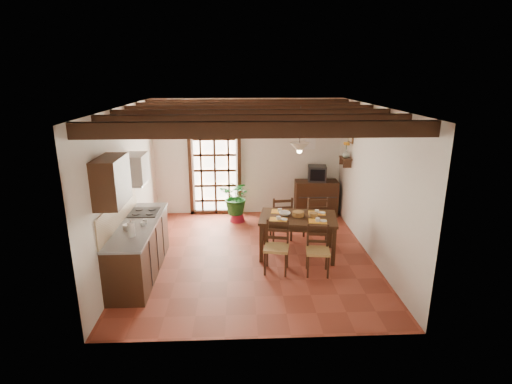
{
  "coord_description": "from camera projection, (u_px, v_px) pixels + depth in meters",
  "views": [
    {
      "loc": [
        -0.23,
        -6.97,
        3.35
      ],
      "look_at": [
        0.1,
        0.4,
        1.15
      ],
      "focal_mm": 28.0,
      "sensor_mm": 36.0,
      "label": 1
    }
  ],
  "objects": [
    {
      "name": "plant_pot",
      "position": [
        237.0,
        217.0,
        9.39
      ],
      "size": [
        0.36,
        0.36,
        0.22
      ],
      "primitive_type": "cone",
      "color": "maroon",
      "rests_on": "ground_plane"
    },
    {
      "name": "french_door",
      "position": [
        215.0,
        167.0,
        9.61
      ],
      "size": [
        1.26,
        0.11,
        2.32
      ],
      "color": "white",
      "rests_on": "ground_plane"
    },
    {
      "name": "chair_near_left",
      "position": [
        276.0,
        256.0,
        6.96
      ],
      "size": [
        0.49,
        0.47,
        0.9
      ],
      "rotation": [
        0.0,
        0.0,
        -0.2
      ],
      "color": "#AA8448",
      "rests_on": "ground_plane"
    },
    {
      "name": "crt_tv",
      "position": [
        317.0,
        173.0,
        9.53
      ],
      "size": [
        0.47,
        0.44,
        0.36
      ],
      "rotation": [
        0.0,
        0.0,
        -0.13
      ],
      "color": "black",
      "rests_on": "sideboard"
    },
    {
      "name": "room_shell",
      "position": [
        251.0,
        163.0,
        7.12
      ],
      "size": [
        4.52,
        5.02,
        2.81
      ],
      "color": "silver",
      "rests_on": "ground_plane"
    },
    {
      "name": "ground_plane",
      "position": [
        252.0,
        255.0,
        7.64
      ],
      "size": [
        5.0,
        5.0,
        0.0
      ],
      "primitive_type": "plane",
      "color": "brown"
    },
    {
      "name": "pendant_lamp",
      "position": [
        299.0,
        147.0,
        7.2
      ],
      "size": [
        0.36,
        0.36,
        0.84
      ],
      "color": "black",
      "rests_on": "room_shell"
    },
    {
      "name": "range_hood",
      "position": [
        135.0,
        169.0,
        7.01
      ],
      "size": [
        0.38,
        0.6,
        0.54
      ],
      "color": "white",
      "rests_on": "room_shell"
    },
    {
      "name": "table_bowl",
      "position": [
        285.0,
        214.0,
        7.55
      ],
      "size": [
        0.22,
        0.22,
        0.05
      ],
      "primitive_type": "imported",
      "rotation": [
        0.0,
        0.0,
        -0.04
      ],
      "color": "white",
      "rests_on": "dining_table"
    },
    {
      "name": "framed_picture",
      "position": [
        351.0,
        135.0,
        8.68
      ],
      "size": [
        0.03,
        0.32,
        0.32
      ],
      "color": "brown",
      "rests_on": "room_shell"
    },
    {
      "name": "sideboard",
      "position": [
        316.0,
        198.0,
        9.71
      ],
      "size": [
        1.03,
        0.48,
        0.87
      ],
      "primitive_type": "cube",
      "rotation": [
        0.0,
        0.0,
        -0.02
      ],
      "color": "black",
      "rests_on": "ground_plane"
    },
    {
      "name": "wall_shelf",
      "position": [
        346.0,
        160.0,
        8.83
      ],
      "size": [
        0.2,
        0.42,
        0.2
      ],
      "color": "black",
      "rests_on": "room_shell"
    },
    {
      "name": "chair_far_left",
      "position": [
        281.0,
        225.0,
        8.35
      ],
      "size": [
        0.47,
        0.45,
        0.94
      ],
      "rotation": [
        0.0,
        0.0,
        3.23
      ],
      "color": "#AA8448",
      "rests_on": "ground_plane"
    },
    {
      "name": "ceiling_beams",
      "position": [
        251.0,
        113.0,
        6.87
      ],
      "size": [
        4.5,
        4.34,
        0.2
      ],
      "color": "black",
      "rests_on": "room_shell"
    },
    {
      "name": "chair_near_right",
      "position": [
        317.0,
        259.0,
        6.89
      ],
      "size": [
        0.44,
        0.42,
        0.86
      ],
      "rotation": [
        0.0,
        0.0,
        -0.12
      ],
      "color": "#AA8448",
      "rests_on": "ground_plane"
    },
    {
      "name": "table_setting",
      "position": [
        298.0,
        214.0,
        7.47
      ],
      "size": [
        1.04,
        0.69,
        0.1
      ],
      "rotation": [
        0.0,
        0.0,
        -0.16
      ],
      "color": "#FFA828",
      "rests_on": "dining_table"
    },
    {
      "name": "chair_far_right",
      "position": [
        315.0,
        226.0,
        8.27
      ],
      "size": [
        0.47,
        0.45,
        0.97
      ],
      "rotation": [
        0.0,
        0.0,
        3.2
      ],
      "color": "#AA8448",
      "rests_on": "ground_plane"
    },
    {
      "name": "shelf_vase",
      "position": [
        346.0,
        154.0,
        8.79
      ],
      "size": [
        0.15,
        0.15,
        0.15
      ],
      "primitive_type": "imported",
      "color": "#B2BFB2",
      "rests_on": "wall_shelf"
    },
    {
      "name": "fuse_box",
      "position": [
        310.0,
        143.0,
        9.58
      ],
      "size": [
        0.25,
        0.03,
        0.32
      ],
      "primitive_type": "cube",
      "color": "white",
      "rests_on": "room_shell"
    },
    {
      "name": "counter_items",
      "position": [
        138.0,
        219.0,
        6.79
      ],
      "size": [
        0.5,
        1.43,
        0.25
      ],
      "color": "black",
      "rests_on": "kitchen_counter"
    },
    {
      "name": "shelf_flowers",
      "position": [
        347.0,
        144.0,
        8.73
      ],
      "size": [
        0.14,
        0.14,
        0.36
      ],
      "color": "#FFA828",
      "rests_on": "shelf_vase"
    },
    {
      "name": "kitchen_counter",
      "position": [
        139.0,
        248.0,
        6.84
      ],
      "size": [
        0.64,
        2.25,
        1.38
      ],
      "color": "black",
      "rests_on": "ground_plane"
    },
    {
      "name": "dining_table",
      "position": [
        298.0,
        221.0,
        7.51
      ],
      "size": [
        1.55,
        1.12,
        0.77
      ],
      "rotation": [
        0.0,
        0.0,
        -0.16
      ],
      "color": "#331E10",
      "rests_on": "ground_plane"
    },
    {
      "name": "potted_plant",
      "position": [
        237.0,
        198.0,
        9.25
      ],
      "size": [
        2.45,
        2.32,
        2.16
      ],
      "primitive_type": "imported",
      "rotation": [
        0.0,
        0.0,
        -0.43
      ],
      "color": "#144C19",
      "rests_on": "ground_plane"
    },
    {
      "name": "upper_cabinet",
      "position": [
        111.0,
        181.0,
        5.78
      ],
      "size": [
        0.35,
        0.8,
        0.7
      ],
      "primitive_type": "cube",
      "color": "black",
      "rests_on": "room_shell"
    }
  ]
}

